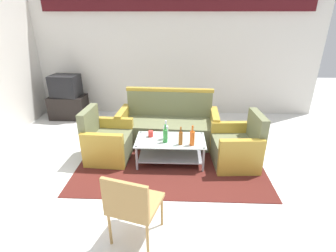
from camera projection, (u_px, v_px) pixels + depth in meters
The scene contains 15 objects.
ground_plane at pixel (172, 186), 3.64m from camera, with size 14.00×14.00×0.00m, color white.
wall_back at pixel (176, 51), 5.85m from camera, with size 6.52×0.19×2.80m.
rug at pixel (171, 159), 4.32m from camera, with size 2.94×2.13×0.01m, color #511E19.
couch at pixel (168, 126), 4.81m from camera, with size 1.83×0.82×0.96m.
armchair_left at pixel (107, 142), 4.27m from camera, with size 0.74×0.80×0.85m.
armchair_right at pixel (237, 148), 4.09m from camera, with size 0.74×0.80×0.85m.
coffee_table at pixel (170, 147), 4.13m from camera, with size 1.10×0.60×0.40m.
bottle_brown at pixel (181, 138), 3.89m from camera, with size 0.06×0.06×0.29m.
bottle_clear at pixel (166, 132), 4.06m from camera, with size 0.08×0.08×0.31m.
bottle_orange at pixel (192, 138), 3.86m from camera, with size 0.07×0.07×0.32m.
bottle_green at pixel (165, 135), 3.95m from camera, with size 0.07×0.07×0.30m.
cup at pixel (151, 134), 4.16m from camera, with size 0.08×0.08×0.10m, color red.
tv_stand at pixel (69, 107), 5.97m from camera, with size 0.80×0.50×0.52m, color black.
television at pixel (65, 86), 5.77m from camera, with size 0.64×0.50×0.48m.
wicker_chair at pixel (132, 203), 2.58m from camera, with size 0.59×0.59×0.84m.
Camera 1 is at (0.07, -3.00, 2.24)m, focal length 27.51 mm.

